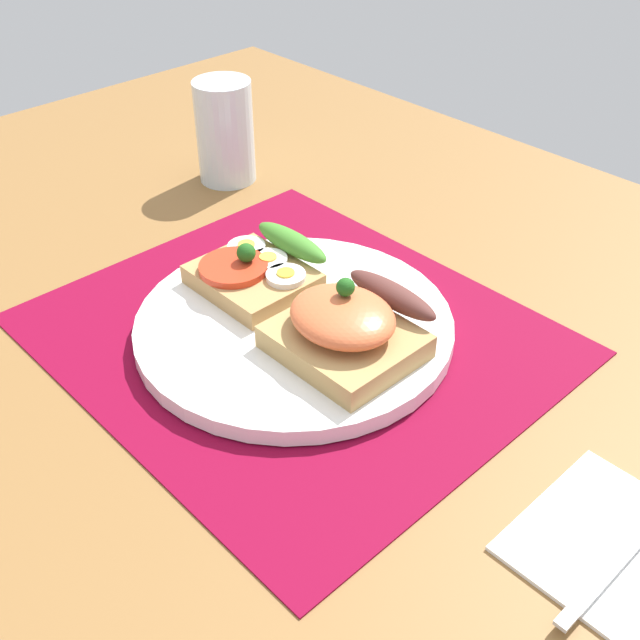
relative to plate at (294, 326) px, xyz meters
The scene contains 7 objects.
ground_plane 2.58cm from the plate, ahead, with size 120.00×90.00×3.20cm, color brown.
placemat 0.83cm from the plate, ahead, with size 38.21×33.47×0.30cm, color maroon.
plate is the anchor object (origin of this frame).
sandwich_egg_tomato 6.29cm from the plate, 167.79° to the left, with size 9.44×9.47×3.87cm.
sandwich_salmon 6.22cm from the plate, ahead, with size 10.18×10.43×5.80cm.
fork 29.24cm from the plate, ahead, with size 1.62×14.70×0.32cm.
drinking_glass 29.65cm from the plate, 152.41° to the left, with size 6.10×6.10×10.83cm, color silver.
Camera 1 is at (37.52, -32.64, 38.40)cm, focal length 43.74 mm.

